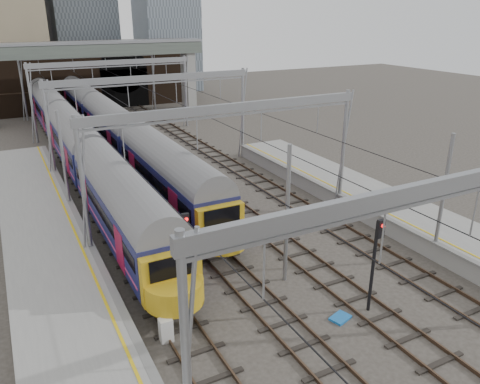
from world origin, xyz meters
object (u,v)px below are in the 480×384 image
signal_near_left (186,247)px  signal_near_centre (376,254)px  train_main (96,113)px  relay_cabinet (166,330)px  train_second (62,123)px

signal_near_left → signal_near_centre: signal_near_centre is taller
train_main → relay_cabinet: train_main is taller
train_main → signal_near_left: train_main is taller
train_second → signal_near_centre: 35.60m
signal_near_left → relay_cabinet: (-1.79, -2.13, -2.35)m
train_main → train_second: train_main is taller
train_second → relay_cabinet: bearing=-91.4°
relay_cabinet → train_main: bearing=83.1°
train_second → signal_near_left: train_second is taller
train_main → signal_near_centre: (3.96, -38.39, 0.43)m
signal_near_left → signal_near_centre: bearing=-21.1°
train_second → train_main: bearing=42.7°
train_second → relay_cabinet: size_ratio=60.74×
train_main → relay_cabinet: 36.51m
train_main → relay_cabinet: bearing=-97.5°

